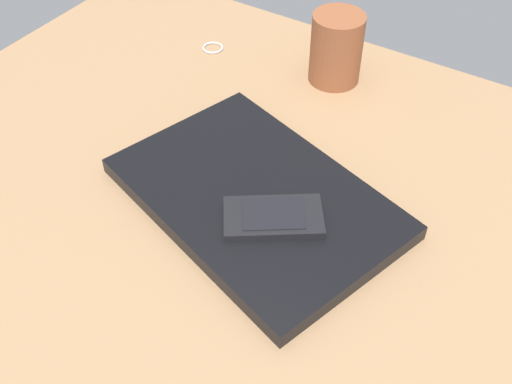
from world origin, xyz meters
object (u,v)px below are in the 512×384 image
laptop_closed (256,198)px  cell_phone_on_laptop (273,217)px  key_ring (213,48)px  pen_cup (336,48)px

laptop_closed → cell_phone_on_laptop: 5.54cm
laptop_closed → key_ring: bearing=-28.8°
cell_phone_on_laptop → laptop_closed: bearing=-35.5°
laptop_closed → pen_cup: (4.29, -29.30, 4.33)cm
cell_phone_on_laptop → key_ring: bearing=-45.0°
laptop_closed → pen_cup: bearing=-64.1°
laptop_closed → cell_phone_on_laptop: size_ratio=2.65×
laptop_closed → key_ring: size_ratio=9.98×
cell_phone_on_laptop → key_ring: size_ratio=3.77×
key_ring → pen_cup: bearing=-171.9°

